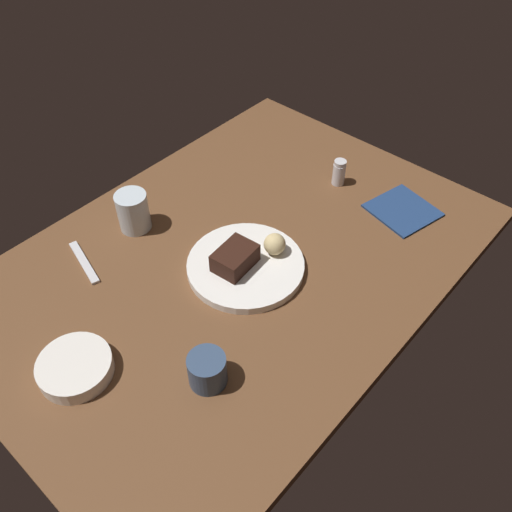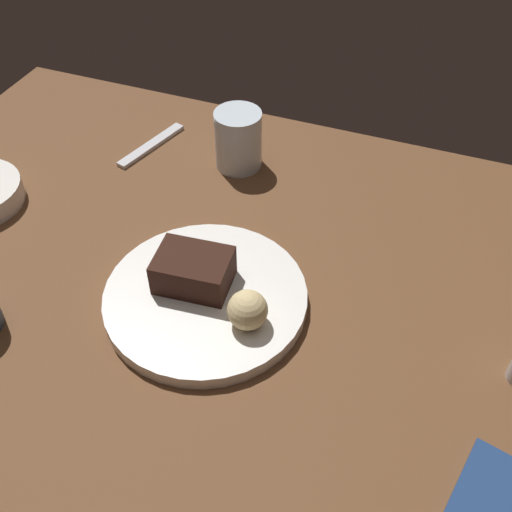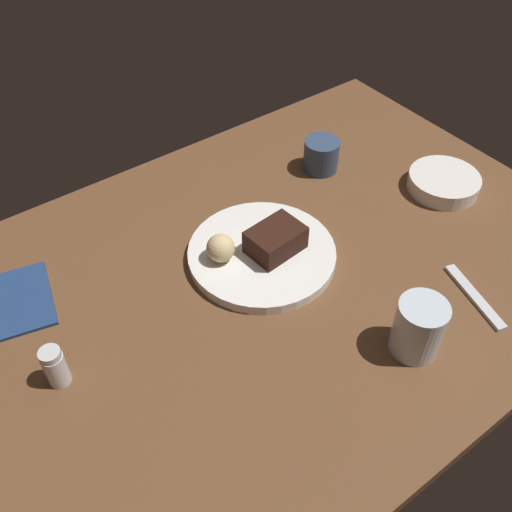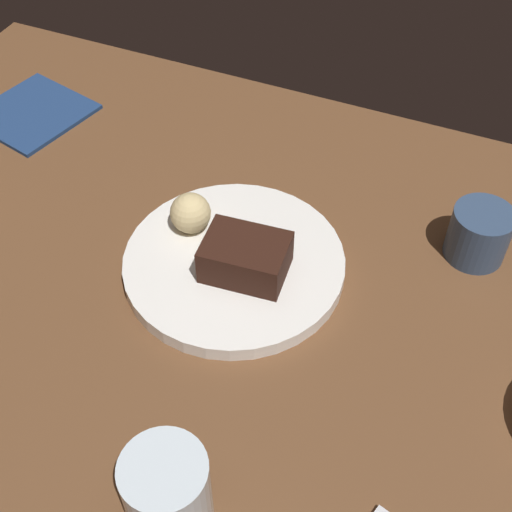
{
  "view_description": "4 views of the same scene",
  "coord_description": "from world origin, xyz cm",
  "px_view_note": "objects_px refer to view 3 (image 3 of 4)",
  "views": [
    {
      "loc": [
        62.18,
        61.37,
        93.67
      ],
      "look_at": [
        -1.63,
        4.84,
        5.83
      ],
      "focal_mm": 37.94,
      "sensor_mm": 36.0,
      "label": 1
    },
    {
      "loc": [
        -23.79,
        50.16,
        64.32
      ],
      "look_at": [
        -4.2,
        -1.21,
        8.81
      ],
      "focal_mm": 42.42,
      "sensor_mm": 36.0,
      "label": 2
    },
    {
      "loc": [
        -43.13,
        -54.2,
        77.66
      ],
      "look_at": [
        -2.36,
        1.24,
        7.67
      ],
      "focal_mm": 40.32,
      "sensor_mm": 36.0,
      "label": 3
    },
    {
      "loc": [
        25.3,
        -45.9,
        66.25
      ],
      "look_at": [
        3.36,
        4.98,
        5.39
      ],
      "focal_mm": 48.4,
      "sensor_mm": 36.0,
      "label": 4
    }
  ],
  "objects_px": {
    "coffee_cup": "(321,155)",
    "salt_shaker": "(55,367)",
    "dessert_spoon": "(475,296)",
    "chocolate_cake_slice": "(275,240)",
    "side_bowl": "(444,183)",
    "dessert_plate": "(262,254)",
    "bread_roll": "(221,248)",
    "folded_napkin": "(6,304)",
    "water_glass": "(418,328)"
  },
  "relations": [
    {
      "from": "chocolate_cake_slice",
      "to": "dessert_spoon",
      "type": "xyz_separation_m",
      "value": [
        0.21,
        -0.28,
        -0.04
      ]
    },
    {
      "from": "salt_shaker",
      "to": "dessert_spoon",
      "type": "height_order",
      "value": "salt_shaker"
    },
    {
      "from": "bread_roll",
      "to": "coffee_cup",
      "type": "distance_m",
      "value": 0.35
    },
    {
      "from": "dessert_plate",
      "to": "water_glass",
      "type": "distance_m",
      "value": 0.31
    },
    {
      "from": "dessert_spoon",
      "to": "folded_napkin",
      "type": "relative_size",
      "value": 1.0
    },
    {
      "from": "coffee_cup",
      "to": "water_glass",
      "type": "bearing_deg",
      "value": -113.13
    },
    {
      "from": "coffee_cup",
      "to": "salt_shaker",
      "type": "bearing_deg",
      "value": -165.68
    },
    {
      "from": "dessert_plate",
      "to": "bread_roll",
      "type": "distance_m",
      "value": 0.08
    },
    {
      "from": "bread_roll",
      "to": "water_glass",
      "type": "bearing_deg",
      "value": -66.13
    },
    {
      "from": "side_bowl",
      "to": "folded_napkin",
      "type": "relative_size",
      "value": 0.96
    },
    {
      "from": "coffee_cup",
      "to": "folded_napkin",
      "type": "relative_size",
      "value": 0.49
    },
    {
      "from": "salt_shaker",
      "to": "bread_roll",
      "type": "bearing_deg",
      "value": 9.19
    },
    {
      "from": "chocolate_cake_slice",
      "to": "dessert_spoon",
      "type": "bearing_deg",
      "value": -52.49
    },
    {
      "from": "bread_roll",
      "to": "side_bowl",
      "type": "height_order",
      "value": "bread_roll"
    },
    {
      "from": "chocolate_cake_slice",
      "to": "dessert_plate",
      "type": "bearing_deg",
      "value": 149.75
    },
    {
      "from": "bread_roll",
      "to": "salt_shaker",
      "type": "distance_m",
      "value": 0.33
    },
    {
      "from": "dessert_plate",
      "to": "bread_roll",
      "type": "xyz_separation_m",
      "value": [
        -0.07,
        0.03,
        0.04
      ]
    },
    {
      "from": "chocolate_cake_slice",
      "to": "salt_shaker",
      "type": "xyz_separation_m",
      "value": [
        -0.42,
        -0.01,
        -0.01
      ]
    },
    {
      "from": "side_bowl",
      "to": "bread_roll",
      "type": "bearing_deg",
      "value": 169.89
    },
    {
      "from": "dessert_plate",
      "to": "coffee_cup",
      "type": "relative_size",
      "value": 3.61
    },
    {
      "from": "side_bowl",
      "to": "coffee_cup",
      "type": "bearing_deg",
      "value": 127.72
    },
    {
      "from": "dessert_plate",
      "to": "side_bowl",
      "type": "relative_size",
      "value": 1.85
    },
    {
      "from": "bread_roll",
      "to": "coffee_cup",
      "type": "xyz_separation_m",
      "value": [
        0.33,
        0.12,
        -0.01
      ]
    },
    {
      "from": "dessert_spoon",
      "to": "coffee_cup",
      "type": "bearing_deg",
      "value": 11.88
    },
    {
      "from": "chocolate_cake_slice",
      "to": "side_bowl",
      "type": "relative_size",
      "value": 0.67
    },
    {
      "from": "bread_roll",
      "to": "dessert_spoon",
      "type": "relative_size",
      "value": 0.34
    },
    {
      "from": "salt_shaker",
      "to": "dessert_spoon",
      "type": "relative_size",
      "value": 0.48
    },
    {
      "from": "folded_napkin",
      "to": "salt_shaker",
      "type": "bearing_deg",
      "value": -85.38
    },
    {
      "from": "side_bowl",
      "to": "folded_napkin",
      "type": "distance_m",
      "value": 0.86
    },
    {
      "from": "dessert_plate",
      "to": "side_bowl",
      "type": "distance_m",
      "value": 0.42
    },
    {
      "from": "side_bowl",
      "to": "folded_napkin",
      "type": "bearing_deg",
      "value": 164.85
    },
    {
      "from": "salt_shaker",
      "to": "folded_napkin",
      "type": "distance_m",
      "value": 0.19
    },
    {
      "from": "bread_roll",
      "to": "folded_napkin",
      "type": "relative_size",
      "value": 0.34
    },
    {
      "from": "water_glass",
      "to": "side_bowl",
      "type": "bearing_deg",
      "value": 34.62
    },
    {
      "from": "bread_roll",
      "to": "coffee_cup",
      "type": "height_order",
      "value": "bread_roll"
    },
    {
      "from": "chocolate_cake_slice",
      "to": "coffee_cup",
      "type": "height_order",
      "value": "coffee_cup"
    },
    {
      "from": "water_glass",
      "to": "folded_napkin",
      "type": "xyz_separation_m",
      "value": [
        -0.49,
        0.46,
        -0.05
      ]
    },
    {
      "from": "folded_napkin",
      "to": "dessert_plate",
      "type": "bearing_deg",
      "value": -21.71
    },
    {
      "from": "coffee_cup",
      "to": "folded_napkin",
      "type": "bearing_deg",
      "value": 178.07
    },
    {
      "from": "folded_napkin",
      "to": "side_bowl",
      "type": "bearing_deg",
      "value": -15.15
    },
    {
      "from": "bread_roll",
      "to": "dessert_spoon",
      "type": "height_order",
      "value": "bread_roll"
    },
    {
      "from": "salt_shaker",
      "to": "side_bowl",
      "type": "relative_size",
      "value": 0.5
    },
    {
      "from": "bread_roll",
      "to": "water_glass",
      "type": "relative_size",
      "value": 0.51
    },
    {
      "from": "coffee_cup",
      "to": "dessert_spoon",
      "type": "distance_m",
      "value": 0.43
    },
    {
      "from": "bread_roll",
      "to": "side_bowl",
      "type": "xyz_separation_m",
      "value": [
        0.49,
        -0.09,
        -0.03
      ]
    },
    {
      "from": "dessert_plate",
      "to": "dessert_spoon",
      "type": "distance_m",
      "value": 0.37
    },
    {
      "from": "dessert_spoon",
      "to": "chocolate_cake_slice",
      "type": "bearing_deg",
      "value": 52.98
    },
    {
      "from": "dessert_plate",
      "to": "dessert_spoon",
      "type": "xyz_separation_m",
      "value": [
        0.23,
        -0.29,
        -0.01
      ]
    },
    {
      "from": "salt_shaker",
      "to": "coffee_cup",
      "type": "bearing_deg",
      "value": 14.32
    },
    {
      "from": "dessert_plate",
      "to": "salt_shaker",
      "type": "xyz_separation_m",
      "value": [
        -0.4,
        -0.03,
        0.03
      ]
    }
  ]
}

